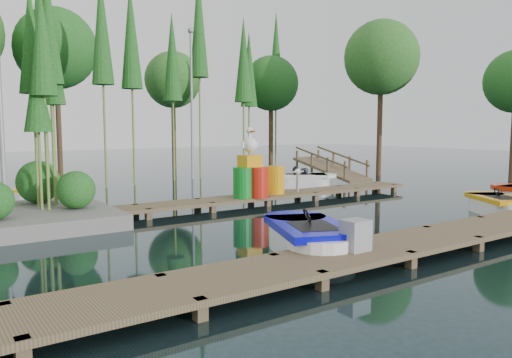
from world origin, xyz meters
TOP-DOWN VIEW (x-y plane):
  - ground_plane at (0.00, 0.00)m, footprint 90.00×90.00m
  - near_dock at (0.00, -4.50)m, footprint 18.00×1.50m
  - far_dock at (1.00, 2.50)m, footprint 15.00×1.20m
  - tree_screen at (-2.04, 10.60)m, footprint 34.42×18.53m
  - lamp_rear at (4.00, 11.00)m, footprint 0.30×0.30m
  - ramp at (9.00, 6.50)m, footprint 1.50×3.94m
  - boat_blue at (-0.84, -3.28)m, footprint 2.32×3.21m
  - boat_yellow_near at (6.68, -2.98)m, footprint 2.20×2.70m
  - boat_yellow_far at (-3.78, 7.12)m, footprint 2.62×2.37m
  - boat_white_far at (6.22, 5.28)m, footprint 2.86×2.48m
  - utility_cabinet at (-0.78, -4.50)m, footprint 0.46×0.39m
  - yellow_barrel at (2.68, 2.50)m, footprint 0.62×0.62m
  - drum_cluster at (1.61, 2.34)m, footprint 1.29×1.18m
  - seagull_post at (3.64, 2.50)m, footprint 0.50×0.27m

SIDE VIEW (x-z plane):
  - ground_plane at x=0.00m, z-range 0.00..0.00m
  - far_dock at x=1.00m, z-range -0.02..0.48m
  - near_dock at x=0.00m, z-range -0.02..0.48m
  - boat_yellow_near at x=6.68m, z-range -0.18..0.66m
  - boat_yellow_far at x=-3.78m, z-range -0.35..0.87m
  - boat_white_far at x=6.22m, z-range -0.35..0.91m
  - boat_blue at x=-0.84m, z-range -0.21..0.78m
  - utility_cabinet at x=-0.78m, z-range 0.30..0.87m
  - ramp at x=9.00m, z-range -0.16..1.33m
  - yellow_barrel at x=2.68m, z-range 0.30..1.23m
  - seagull_post at x=3.64m, z-range 0.44..1.24m
  - drum_cluster at x=1.61m, z-range -0.16..2.06m
  - lamp_rear at x=4.00m, z-range 0.64..7.89m
  - tree_screen at x=-2.04m, z-range 0.96..11.27m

